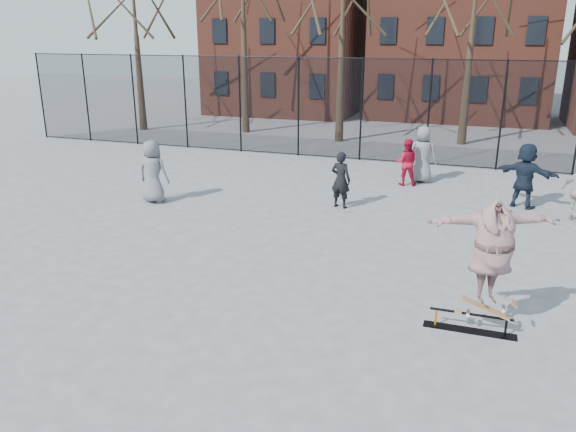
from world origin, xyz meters
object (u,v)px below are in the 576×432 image
(skateboard, at_px, (485,312))
(bystander_grey, at_px, (153,172))
(bystander_navy, at_px, (525,176))
(skate_rail, at_px, (470,324))
(bystander_extra, at_px, (422,154))
(bystander_red, at_px, (406,162))
(bystander_black, at_px, (341,180))
(skater, at_px, (491,260))

(skateboard, xyz_separation_m, bystander_grey, (-9.51, 4.97, 0.55))
(skateboard, relative_size, bystander_navy, 0.46)
(skate_rail, relative_size, bystander_extra, 0.80)
(skate_rail, bearing_deg, bystander_red, 104.35)
(bystander_black, xyz_separation_m, bystander_red, (1.44, 3.22, -0.05))
(skater, relative_size, bystander_extra, 1.14)
(bystander_grey, relative_size, bystander_black, 1.14)
(bystander_red, distance_m, bystander_navy, 3.88)
(skateboard, xyz_separation_m, skater, (0.00, -0.00, 0.94))
(bystander_black, relative_size, bystander_extra, 0.86)
(skateboard, xyz_separation_m, bystander_navy, (0.95, 8.04, 0.56))
(bystander_black, height_order, bystander_red, bystander_black)
(skateboard, distance_m, bystander_red, 9.87)
(bystander_red, relative_size, bystander_extra, 0.81)
(bystander_navy, distance_m, bystander_extra, 3.72)
(bystander_black, bearing_deg, bystander_extra, -103.83)
(bystander_red, xyz_separation_m, bystander_extra, (0.46, 0.55, 0.19))
(skateboard, bearing_deg, skater, -90.00)
(skateboard, distance_m, bystander_extra, 10.30)
(skateboard, bearing_deg, bystander_black, 123.07)
(skate_rail, relative_size, bystander_navy, 0.81)
(bystander_grey, bearing_deg, skateboard, 150.11)
(bystander_black, distance_m, bystander_extra, 4.22)
(skater, height_order, bystander_navy, skater)
(bystander_navy, bearing_deg, bystander_black, 42.76)
(bystander_red, xyz_separation_m, bystander_navy, (3.60, -1.46, 0.17))
(skater, bearing_deg, skate_rail, 156.85)
(bystander_black, bearing_deg, skate_rail, 134.58)
(skater, bearing_deg, bystander_grey, 129.27)
(skate_rail, bearing_deg, skater, -0.00)
(skateboard, bearing_deg, skate_rail, 180.00)
(bystander_black, xyz_separation_m, bystander_navy, (5.04, 1.76, 0.12))
(skate_rail, bearing_deg, bystander_black, 121.64)
(bystander_grey, bearing_deg, bystander_extra, -147.59)
(skater, relative_size, bystander_grey, 1.16)
(skateboard, height_order, bystander_grey, bystander_grey)
(skater, xyz_separation_m, bystander_navy, (0.95, 8.04, -0.38))
(skate_rail, xyz_separation_m, bystander_extra, (-1.97, 10.04, 0.83))
(skateboard, xyz_separation_m, bystander_red, (-2.65, 9.50, 0.39))
(skater, xyz_separation_m, bystander_black, (-4.09, 6.28, -0.51))
(bystander_navy, bearing_deg, bystander_red, 1.45)
(skater, distance_m, bystander_navy, 8.10)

